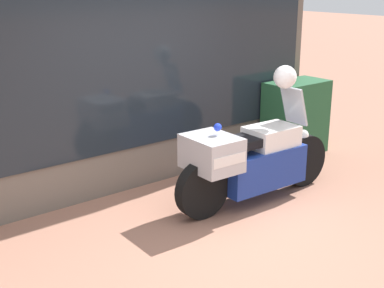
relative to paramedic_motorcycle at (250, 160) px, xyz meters
The scene contains 6 objects.
ground_plane 1.16m from the paramedic_motorcycle, 146.68° to the right, with size 60.00×60.00×0.00m, color #9E6B56.
shop_building 2.41m from the paramedic_motorcycle, 132.44° to the left, with size 6.29×0.55×3.91m.
window_display 1.53m from the paramedic_motorcycle, 106.20° to the left, with size 4.83×0.30×2.03m.
paramedic_motorcycle is the anchor object (origin of this frame).
utility_cabinet 2.07m from the paramedic_motorcycle, 25.85° to the left, with size 0.97×0.54×1.11m, color #235633.
white_helmet 1.06m from the paramedic_motorcycle, ahead, with size 0.27×0.27×0.27m, color white.
Camera 1 is at (-3.38, -3.61, 2.60)m, focal length 50.00 mm.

